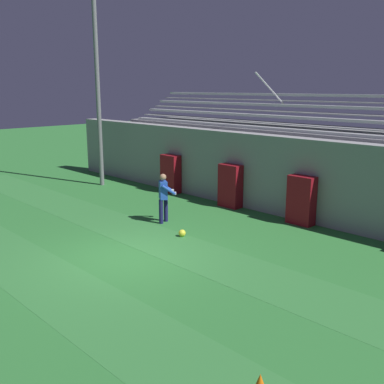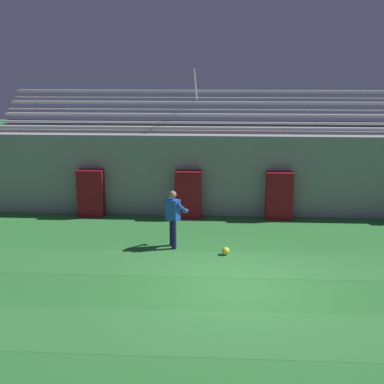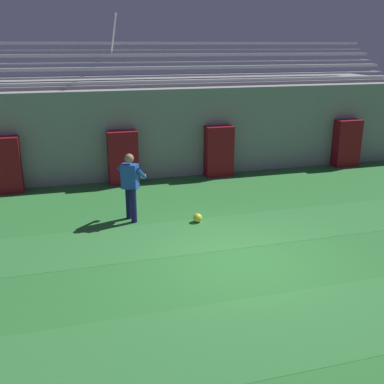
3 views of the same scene
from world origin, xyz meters
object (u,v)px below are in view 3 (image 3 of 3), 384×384
(padding_pillar_gate_right, at_px, (219,151))
(padding_pillar_far_right, at_px, (347,143))
(padding_pillar_far_left, at_px, (5,165))
(goalkeeper, at_px, (130,183))
(soccer_ball, at_px, (198,218))
(padding_pillar_gate_left, at_px, (123,158))

(padding_pillar_gate_right, relative_size, padding_pillar_far_right, 1.00)
(padding_pillar_far_left, bearing_deg, goalkeeper, -44.74)
(soccer_ball, bearing_deg, padding_pillar_gate_left, 109.09)
(padding_pillar_far_left, height_order, soccer_ball, padding_pillar_far_left)
(goalkeeper, bearing_deg, padding_pillar_far_left, 135.26)
(padding_pillar_far_right, bearing_deg, goalkeeper, -158.75)
(padding_pillar_gate_left, distance_m, padding_pillar_far_left, 3.39)
(padding_pillar_far_left, bearing_deg, padding_pillar_far_right, 0.00)
(padding_pillar_gate_right, relative_size, padding_pillar_far_left, 1.00)
(goalkeeper, height_order, soccer_ball, goalkeeper)
(padding_pillar_far_left, relative_size, soccer_ball, 7.41)
(padding_pillar_gate_left, xyz_separation_m, padding_pillar_far_right, (7.84, 0.00, 0.00))
(padding_pillar_gate_right, height_order, goalkeeper, goalkeeper)
(padding_pillar_gate_left, bearing_deg, padding_pillar_far_left, 180.00)
(padding_pillar_gate_right, bearing_deg, soccer_ball, -115.96)
(padding_pillar_gate_left, relative_size, padding_pillar_far_left, 1.00)
(padding_pillar_gate_right, bearing_deg, padding_pillar_gate_left, 180.00)
(padding_pillar_gate_right, xyz_separation_m, padding_pillar_far_left, (-6.48, 0.00, 0.00))
(padding_pillar_far_left, distance_m, soccer_ball, 6.01)
(padding_pillar_far_right, bearing_deg, soccer_ball, -150.44)
(padding_pillar_far_left, xyz_separation_m, goalkeeper, (3.16, -3.14, 0.14))
(padding_pillar_gate_left, bearing_deg, padding_pillar_far_right, 0.00)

